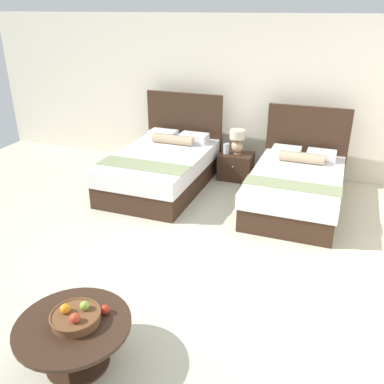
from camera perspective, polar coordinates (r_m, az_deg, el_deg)
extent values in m
cube|color=beige|center=(5.02, -1.10, -9.07)|extent=(10.11, 10.04, 0.02)
cube|color=silver|center=(7.43, 7.67, 13.00)|extent=(10.11, 0.12, 2.64)
cube|color=#352216|center=(6.77, -4.39, 1.81)|extent=(1.37, 2.12, 0.34)
cube|color=silver|center=(6.66, -4.47, 4.20)|extent=(1.41, 2.16, 0.26)
cube|color=#352216|center=(7.53, -1.07, 8.37)|extent=(1.40, 0.09, 1.37)
cube|color=silver|center=(7.39, -4.02, 7.90)|extent=(0.48, 0.31, 0.14)
cube|color=silver|center=(7.17, 0.24, 7.46)|extent=(0.48, 0.31, 0.14)
cylinder|color=tan|center=(7.06, -2.67, 7.20)|extent=(0.73, 0.17, 0.15)
cube|color=gray|center=(6.13, -6.73, 3.69)|extent=(1.39, 0.45, 0.01)
cube|color=#352216|center=(6.28, 13.87, -0.72)|extent=(1.27, 2.03, 0.33)
cube|color=silver|center=(6.18, 14.12, 1.55)|extent=(1.32, 2.07, 0.21)
cube|color=#352216|center=(7.07, 15.42, 6.15)|extent=(1.31, 0.09, 1.30)
cube|color=silver|center=(6.84, 12.86, 5.46)|extent=(0.45, 0.31, 0.14)
cube|color=silver|center=(6.79, 17.36, 4.83)|extent=(0.45, 0.31, 0.14)
cylinder|color=tan|center=(6.58, 14.86, 4.56)|extent=(0.68, 0.17, 0.15)
cube|color=gray|center=(5.71, 13.61, 0.90)|extent=(1.29, 0.37, 0.01)
cube|color=#352216|center=(7.18, 6.05, 3.57)|extent=(0.56, 0.43, 0.45)
sphere|color=tan|center=(6.95, 5.63, 3.47)|extent=(0.02, 0.02, 0.02)
cylinder|color=tan|center=(7.11, 6.17, 5.40)|extent=(0.14, 0.14, 0.02)
ellipsoid|color=tan|center=(7.08, 6.21, 6.24)|extent=(0.20, 0.20, 0.20)
cylinder|color=#99844C|center=(7.04, 6.25, 7.17)|extent=(0.02, 0.02, 0.04)
cylinder|color=beige|center=(7.02, 6.29, 7.90)|extent=(0.26, 0.26, 0.15)
cylinder|color=#B8BFBF|center=(7.07, 4.75, 5.95)|extent=(0.11, 0.11, 0.16)
torus|color=#B8BFBF|center=(7.05, 4.77, 6.62)|extent=(0.10, 0.10, 0.01)
cylinder|color=#352216|center=(3.89, -15.37, -21.55)|extent=(0.53, 0.53, 0.02)
cylinder|color=#352216|center=(3.77, -15.69, -19.63)|extent=(0.12, 0.12, 0.39)
cylinder|color=#352216|center=(3.63, -16.07, -17.22)|extent=(0.94, 0.94, 0.04)
cylinder|color=brown|center=(3.60, -15.68, -16.34)|extent=(0.39, 0.39, 0.08)
torus|color=brown|center=(3.58, -15.75, -15.88)|extent=(0.41, 0.41, 0.02)
sphere|color=#88B03B|center=(3.58, -14.57, -14.91)|extent=(0.08, 0.08, 0.08)
sphere|color=orange|center=(3.59, -17.06, -15.11)|extent=(0.08, 0.08, 0.08)
sphere|color=#BB3D24|center=(3.49, -15.82, -16.34)|extent=(0.08, 0.08, 0.08)
sphere|color=red|center=(3.62, -11.89, -15.54)|extent=(0.08, 0.08, 0.08)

